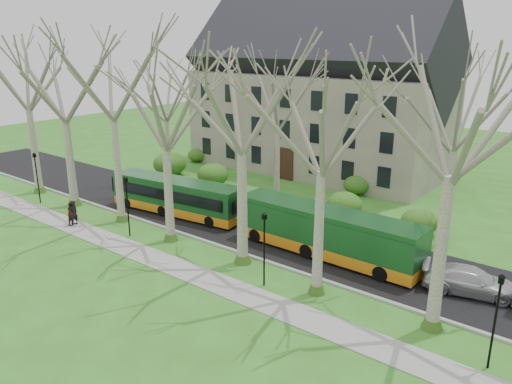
% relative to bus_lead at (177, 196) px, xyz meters
% --- Properties ---
extents(ground, '(120.00, 120.00, 0.00)m').
position_rel_bus_lead_xyz_m(ground, '(6.74, -4.30, -1.50)').
color(ground, '#3A6C1F').
rests_on(ground, ground).
extents(sidewalk, '(70.00, 2.00, 0.06)m').
position_rel_bus_lead_xyz_m(sidewalk, '(6.74, -6.80, -1.47)').
color(sidewalk, gray).
rests_on(sidewalk, ground).
extents(road, '(80.00, 8.00, 0.06)m').
position_rel_bus_lead_xyz_m(road, '(6.74, 1.20, -1.47)').
color(road, black).
rests_on(road, ground).
extents(curb, '(80.00, 0.25, 0.14)m').
position_rel_bus_lead_xyz_m(curb, '(6.74, -2.80, -1.43)').
color(curb, '#A5A39E').
rests_on(curb, ground).
extents(building, '(26.50, 12.20, 16.00)m').
position_rel_bus_lead_xyz_m(building, '(0.74, 19.70, 6.57)').
color(building, gray).
rests_on(building, ground).
extents(tree_row_verge, '(49.00, 7.00, 14.00)m').
position_rel_bus_lead_xyz_m(tree_row_verge, '(6.74, -4.00, 5.50)').
color(tree_row_verge, gray).
rests_on(tree_row_verge, ground).
extents(tree_row_far, '(33.00, 7.00, 12.00)m').
position_rel_bus_lead_xyz_m(tree_row_far, '(5.40, 6.70, 4.50)').
color(tree_row_far, gray).
rests_on(tree_row_far, ground).
extents(lamp_row, '(36.22, 0.22, 4.30)m').
position_rel_bus_lead_xyz_m(lamp_row, '(6.74, -5.30, 1.07)').
color(lamp_row, black).
rests_on(lamp_row, ground).
extents(hedges, '(30.60, 8.60, 2.00)m').
position_rel_bus_lead_xyz_m(hedges, '(2.07, 9.70, -0.50)').
color(hedges, '#275A19').
rests_on(hedges, ground).
extents(bus_lead, '(11.73, 3.71, 2.88)m').
position_rel_bus_lead_xyz_m(bus_lead, '(0.00, 0.00, 0.00)').
color(bus_lead, '#14471D').
rests_on(bus_lead, road).
extents(bus_follow, '(12.68, 2.80, 3.16)m').
position_rel_bus_lead_xyz_m(bus_follow, '(13.34, 0.42, 0.14)').
color(bus_follow, '#14471D').
rests_on(bus_follow, road).
extents(sedan, '(5.41, 3.29, 1.47)m').
position_rel_bus_lead_xyz_m(sedan, '(22.22, 0.87, -0.71)').
color(sedan, silver).
rests_on(sedan, road).
extents(pedestrian_a, '(0.49, 0.71, 1.87)m').
position_rel_bus_lead_xyz_m(pedestrian_a, '(-4.18, -6.55, -0.51)').
color(pedestrian_a, black).
rests_on(pedestrian_a, sidewalk).
extents(pedestrian_b, '(0.93, 1.04, 1.77)m').
position_rel_bus_lead_xyz_m(pedestrian_b, '(-4.30, -6.57, -0.56)').
color(pedestrian_b, '#511212').
rests_on(pedestrian_b, sidewalk).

